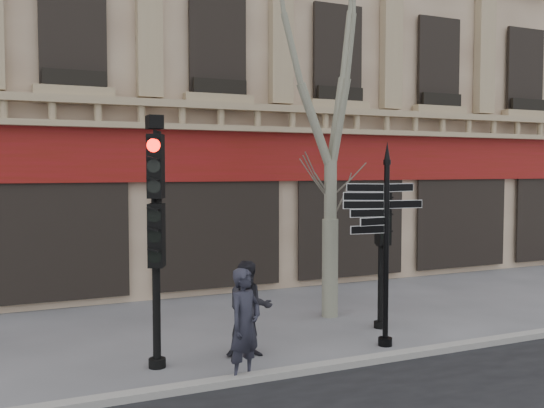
{
  "coord_description": "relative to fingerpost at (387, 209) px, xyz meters",
  "views": [
    {
      "loc": [
        -5.1,
        -9.85,
        3.27
      ],
      "look_at": [
        -0.41,
        0.6,
        2.6
      ],
      "focal_mm": 40.0,
      "sensor_mm": 36.0,
      "label": 1
    }
  ],
  "objects": [
    {
      "name": "building",
      "position": [
        -1.33,
        13.12,
        6.46
      ],
      "size": [
        28.0,
        15.52,
        18.0
      ],
      "color": "tan",
      "rests_on": "ground"
    },
    {
      "name": "pedestrian_a",
      "position": [
        -3.05,
        -0.66,
        -1.66
      ],
      "size": [
        0.76,
        0.68,
        1.75
      ],
      "primitive_type": "imported",
      "rotation": [
        0.0,
        0.0,
        0.52
      ],
      "color": "#23232E",
      "rests_on": "ground"
    },
    {
      "name": "pedestrian_b",
      "position": [
        -2.54,
        0.44,
        -1.69
      ],
      "size": [
        0.95,
        0.82,
        1.67
      ],
      "primitive_type": "imported",
      "rotation": [
        0.0,
        0.0,
        -0.26
      ],
      "color": "black",
      "rests_on": "ground"
    },
    {
      "name": "traffic_signal_main",
      "position": [
        -4.15,
        0.51,
        0.08
      ],
      "size": [
        0.55,
        0.49,
        4.13
      ],
      "rotation": [
        0.0,
        0.0,
        -0.43
      ],
      "color": "black",
      "rests_on": "ground"
    },
    {
      "name": "kerb",
      "position": [
        -1.33,
        -0.76,
        -2.47
      ],
      "size": [
        80.0,
        0.25,
        0.12
      ],
      "primitive_type": "cube",
      "color": "gray",
      "rests_on": "ground"
    },
    {
      "name": "plane_tree",
      "position": [
        0.17,
        2.36,
        3.35
      ],
      "size": [
        3.16,
        3.16,
        8.38
      ],
      "color": "gray",
      "rests_on": "ground"
    },
    {
      "name": "traffic_signal_secondary",
      "position": [
        0.64,
        1.09,
        -0.58
      ],
      "size": [
        0.54,
        0.45,
        2.8
      ],
      "rotation": [
        0.0,
        0.0,
        -0.27
      ],
      "color": "black",
      "rests_on": "ground"
    },
    {
      "name": "ground",
      "position": [
        -1.33,
        0.64,
        -2.53
      ],
      "size": [
        80.0,
        80.0,
        0.0
      ],
      "primitive_type": "plane",
      "color": "#56555A",
      "rests_on": "ground"
    },
    {
      "name": "fingerpost",
      "position": [
        0.0,
        0.0,
        0.0
      ],
      "size": [
        1.91,
        1.91,
        3.77
      ],
      "rotation": [
        0.0,
        0.0,
        -0.25
      ],
      "color": "black",
      "rests_on": "ground"
    }
  ]
}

